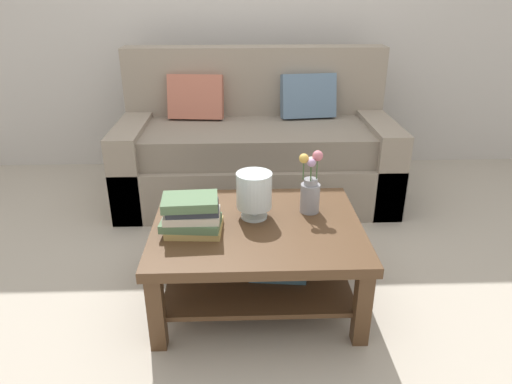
% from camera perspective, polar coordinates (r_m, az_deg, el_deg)
% --- Properties ---
extents(ground_plane, '(10.00, 10.00, 0.00)m').
position_cam_1_polar(ground_plane, '(2.79, -0.64, -7.92)').
color(ground_plane, '#ADA393').
extents(back_wall, '(6.40, 0.12, 2.70)m').
position_cam_1_polar(back_wall, '(4.01, -1.38, 22.33)').
color(back_wall, '#BCB7B2').
rests_on(back_wall, ground).
extents(couch, '(1.95, 0.90, 1.06)m').
position_cam_1_polar(couch, '(3.47, 0.01, 5.37)').
color(couch, gray).
rests_on(couch, ground).
extents(coffee_table, '(1.01, 0.82, 0.42)m').
position_cam_1_polar(coffee_table, '(2.31, 0.19, -6.37)').
color(coffee_table, '#4C331E').
rests_on(coffee_table, ground).
extents(book_stack_main, '(0.29, 0.22, 0.18)m').
position_cam_1_polar(book_stack_main, '(2.16, -7.86, -2.85)').
color(book_stack_main, tan).
rests_on(book_stack_main, coffee_table).
extents(glass_hurricane_vase, '(0.18, 0.18, 0.23)m').
position_cam_1_polar(glass_hurricane_vase, '(2.26, -0.23, 0.03)').
color(glass_hurricane_vase, silver).
rests_on(glass_hurricane_vase, coffee_table).
extents(flower_pitcher, '(0.12, 0.10, 0.33)m').
position_cam_1_polar(flower_pitcher, '(2.34, 6.68, 0.43)').
color(flower_pitcher, gray).
rests_on(flower_pitcher, coffee_table).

